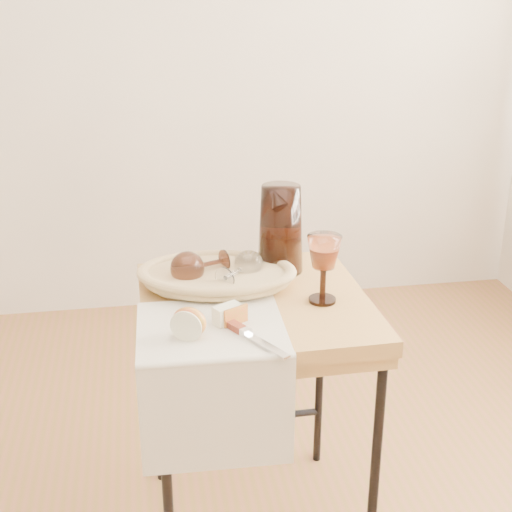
{
  "coord_description": "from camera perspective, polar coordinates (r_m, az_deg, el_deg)",
  "views": [
    {
      "loc": [
        0.05,
        -1.24,
        1.45
      ],
      "look_at": [
        0.31,
        0.29,
        0.82
      ],
      "focal_mm": 49.86,
      "sensor_mm": 36.0,
      "label": 1
    }
  ],
  "objects": [
    {
      "name": "apple_half",
      "position": [
        1.55,
        -5.37,
        -5.3
      ],
      "size": [
        0.09,
        0.07,
        0.07
      ],
      "primitive_type": "ellipsoid",
      "rotation": [
        0.0,
        0.0,
        -0.42
      ],
      "color": "red",
      "rests_on": "tea_towel"
    },
    {
      "name": "tea_towel",
      "position": [
        1.6,
        -3.64,
        -5.8
      ],
      "size": [
        0.34,
        0.31,
        0.01
      ],
      "primitive_type": "cube",
      "rotation": [
        0.0,
        0.0,
        -0.03
      ],
      "color": "silver",
      "rests_on": "side_table"
    },
    {
      "name": "bread_basket",
      "position": [
        1.8,
        -3.15,
        -1.77
      ],
      "size": [
        0.39,
        0.3,
        0.05
      ],
      "primitive_type": null,
      "rotation": [
        0.0,
        0.0,
        -0.17
      ],
      "color": "#A78948",
      "rests_on": "side_table"
    },
    {
      "name": "goblet_lying_a",
      "position": [
        1.8,
        -4.23,
        -0.71
      ],
      "size": [
        0.16,
        0.13,
        0.09
      ],
      "primitive_type": null,
      "rotation": [
        0.0,
        0.0,
        3.51
      ],
      "color": "brown",
      "rests_on": "bread_basket"
    },
    {
      "name": "pitcher",
      "position": [
        1.87,
        1.98,
        2.19
      ],
      "size": [
        0.25,
        0.29,
        0.27
      ],
      "primitive_type": null,
      "rotation": [
        0.0,
        0.0,
        0.43
      ],
      "color": "black",
      "rests_on": "side_table"
    },
    {
      "name": "wine_goblet",
      "position": [
        1.7,
        5.43,
        -1.04
      ],
      "size": [
        0.1,
        0.1,
        0.17
      ],
      "primitive_type": null,
      "rotation": [
        0.0,
        0.0,
        -0.27
      ],
      "color": "white",
      "rests_on": "side_table"
    },
    {
      "name": "side_table",
      "position": [
        1.92,
        -0.1,
        -12.95
      ],
      "size": [
        0.56,
        0.56,
        0.7
      ],
      "primitive_type": null,
      "rotation": [
        0.0,
        0.0,
        0.02
      ],
      "color": "brown",
      "rests_on": "floor"
    },
    {
      "name": "apple_wedge",
      "position": [
        1.61,
        -2.3,
        -4.68
      ],
      "size": [
        0.07,
        0.06,
        0.04
      ],
      "primitive_type": "cube",
      "rotation": [
        0.0,
        0.0,
        0.48
      ],
      "color": "beige",
      "rests_on": "tea_towel"
    },
    {
      "name": "table_knife",
      "position": [
        1.55,
        -0.63,
        -6.23
      ],
      "size": [
        0.14,
        0.21,
        0.02
      ],
      "primitive_type": null,
      "rotation": [
        0.0,
        0.0,
        -1.04
      ],
      "color": "silver",
      "rests_on": "tea_towel"
    },
    {
      "name": "goblet_lying_b",
      "position": [
        1.78,
        -1.4,
        -1.16
      ],
      "size": [
        0.14,
        0.14,
        0.08
      ],
      "primitive_type": null,
      "rotation": [
        0.0,
        0.0,
        0.82
      ],
      "color": "white",
      "rests_on": "bread_basket"
    }
  ]
}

